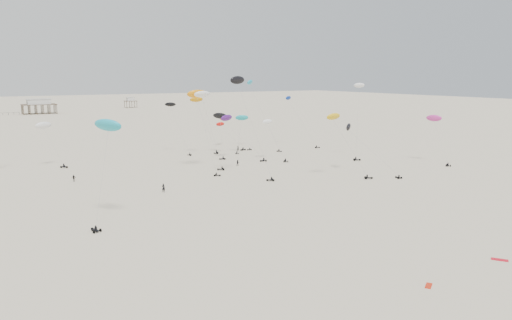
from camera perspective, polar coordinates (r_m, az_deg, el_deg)
ground_plane at (r=213.68m, az=-15.56°, el=2.52°), size 900.00×900.00×0.00m
pavilion_main at (r=358.34m, az=-23.55°, el=5.53°), size 21.00×13.00×9.80m
pavilion_small at (r=402.31m, az=-14.14°, el=6.32°), size 9.00×7.00×8.00m
rig_0 at (r=171.80m, az=-0.02°, el=7.34°), size 7.31×15.31×25.13m
rig_1 at (r=149.33m, az=2.06°, el=2.78°), size 5.10×8.68×12.74m
rig_2 at (r=175.14m, az=-3.03°, el=2.94°), size 5.06×14.44×14.47m
rig_3 at (r=164.24m, az=-9.11°, el=4.61°), size 5.32×11.67×17.57m
rig_4 at (r=150.06m, az=-22.61°, el=2.59°), size 7.75×7.86×12.90m
rig_5 at (r=154.21m, az=20.02°, el=3.30°), size 5.11×11.00×14.48m
rig_6 at (r=125.08m, az=9.82°, el=3.19°), size 10.10×8.66×17.00m
rig_7 at (r=154.74m, az=11.58°, el=4.61°), size 7.61×7.32×23.17m
rig_9 at (r=133.79m, az=-5.72°, el=5.68°), size 7.53×5.10×21.57m
rig_10 at (r=161.52m, az=-4.09°, el=4.33°), size 8.75×15.47×16.92m
rig_11 at (r=180.20m, az=4.78°, el=5.30°), size 7.14×14.00×20.37m
rig_13 at (r=151.27m, az=-2.53°, el=3.85°), size 10.68×12.85×16.43m
rig_14 at (r=134.65m, az=-6.57°, el=6.77°), size 5.85×14.00×22.90m
rig_15 at (r=89.46m, az=-16.76°, el=2.29°), size 8.08×10.08×18.40m
rig_16 at (r=133.63m, az=11.54°, el=2.69°), size 6.76×17.73×18.29m
rig_17 at (r=123.76m, az=-1.34°, el=6.78°), size 7.35×11.78×25.70m
rig_18 at (r=161.63m, az=-6.10°, el=4.99°), size 9.18×5.22×18.75m
rig_19 at (r=163.79m, az=-1.74°, el=4.06°), size 6.25×4.58×12.66m
rig_20 at (r=178.68m, az=-3.42°, el=4.39°), size 6.23×16.51×16.59m
spectator_0 at (r=111.86m, az=-10.52°, el=-3.63°), size 0.99×0.93×2.24m
spectator_1 at (r=141.59m, az=-2.08°, el=-0.66°), size 1.07×0.78×1.96m
spectator_2 at (r=128.54m, az=-20.09°, el=-2.32°), size 1.19×0.69×1.95m
spectator_3 at (r=168.90m, az=-2.08°, el=1.04°), size 0.78×0.54×2.11m
grounded_kite_a at (r=78.73m, az=26.08°, el=-10.23°), size 2.00×2.32×0.08m
grounded_kite_b at (r=66.44m, az=19.12°, el=-13.45°), size 1.89×1.57×0.07m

